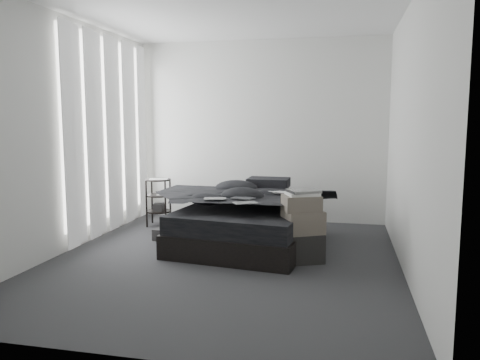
% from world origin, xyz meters
% --- Properties ---
extents(floor, '(3.60, 4.20, 0.01)m').
position_xyz_m(floor, '(0.00, 0.00, 0.00)').
color(floor, '#303032').
rests_on(floor, ground).
extents(ceiling, '(3.60, 4.20, 0.01)m').
position_xyz_m(ceiling, '(0.00, 0.00, 2.60)').
color(ceiling, white).
rests_on(ceiling, ground).
extents(wall_back, '(3.60, 0.01, 2.60)m').
position_xyz_m(wall_back, '(0.00, 2.10, 1.30)').
color(wall_back, silver).
rests_on(wall_back, ground).
extents(wall_front, '(3.60, 0.01, 2.60)m').
position_xyz_m(wall_front, '(0.00, -2.10, 1.30)').
color(wall_front, silver).
rests_on(wall_front, ground).
extents(wall_left, '(0.01, 4.20, 2.60)m').
position_xyz_m(wall_left, '(-1.80, 0.00, 1.30)').
color(wall_left, silver).
rests_on(wall_left, ground).
extents(wall_right, '(0.01, 4.20, 2.60)m').
position_xyz_m(wall_right, '(1.80, 0.00, 1.30)').
color(wall_right, silver).
rests_on(wall_right, ground).
extents(window_left, '(0.02, 2.00, 2.30)m').
position_xyz_m(window_left, '(-1.78, 0.90, 1.35)').
color(window_left, white).
rests_on(window_left, wall_left).
extents(curtain_left, '(0.06, 2.12, 2.48)m').
position_xyz_m(curtain_left, '(-1.73, 0.90, 1.28)').
color(curtain_left, white).
rests_on(curtain_left, wall_left).
extents(bed, '(1.66, 2.06, 0.26)m').
position_xyz_m(bed, '(0.14, 0.70, 0.13)').
color(bed, black).
rests_on(bed, floor).
extents(mattress, '(1.60, 1.99, 0.20)m').
position_xyz_m(mattress, '(0.14, 0.70, 0.36)').
color(mattress, black).
rests_on(mattress, bed).
extents(duvet, '(1.59, 1.78, 0.22)m').
position_xyz_m(duvet, '(0.14, 0.65, 0.57)').
color(duvet, black).
rests_on(duvet, mattress).
extents(pillow_lower, '(0.61, 0.45, 0.13)m').
position_xyz_m(pillow_lower, '(0.19, 1.43, 0.52)').
color(pillow_lower, black).
rests_on(pillow_lower, mattress).
extents(pillow_upper, '(0.54, 0.38, 0.12)m').
position_xyz_m(pillow_upper, '(0.25, 1.40, 0.65)').
color(pillow_upper, black).
rests_on(pillow_upper, pillow_lower).
extents(laptop, '(0.36, 0.31, 0.02)m').
position_xyz_m(laptop, '(0.49, 0.70, 0.69)').
color(laptop, silver).
rests_on(laptop, duvet).
extents(comic_a, '(0.27, 0.21, 0.01)m').
position_xyz_m(comic_a, '(-0.15, 0.23, 0.68)').
color(comic_a, black).
rests_on(comic_a, duvet).
extents(comic_b, '(0.28, 0.23, 0.01)m').
position_xyz_m(comic_b, '(0.14, 0.33, 0.69)').
color(comic_b, black).
rests_on(comic_b, duvet).
extents(comic_c, '(0.28, 0.25, 0.01)m').
position_xyz_m(comic_c, '(0.22, 0.04, 0.69)').
color(comic_c, black).
rests_on(comic_c, duvet).
extents(side_stand, '(0.39, 0.39, 0.64)m').
position_xyz_m(side_stand, '(-1.30, 1.40, 0.32)').
color(side_stand, black).
rests_on(side_stand, floor).
extents(papers, '(0.29, 0.25, 0.01)m').
position_xyz_m(papers, '(-1.29, 1.39, 0.65)').
color(papers, white).
rests_on(papers, side_stand).
extents(floor_books, '(0.16, 0.21, 0.13)m').
position_xyz_m(floor_books, '(-0.97, 0.65, 0.07)').
color(floor_books, black).
rests_on(floor_books, floor).
extents(box_lower, '(0.51, 0.46, 0.30)m').
position_xyz_m(box_lower, '(0.80, 0.14, 0.15)').
color(box_lower, black).
rests_on(box_lower, floor).
extents(box_mid, '(0.48, 0.45, 0.23)m').
position_xyz_m(box_mid, '(0.81, 0.14, 0.42)').
color(box_mid, '#60564B').
rests_on(box_mid, box_lower).
extents(box_upper, '(0.45, 0.41, 0.16)m').
position_xyz_m(box_upper, '(0.79, 0.14, 0.62)').
color(box_upper, '#60564B').
rests_on(box_upper, box_mid).
extents(art_book_white, '(0.39, 0.35, 0.03)m').
position_xyz_m(art_book_white, '(0.80, 0.14, 0.71)').
color(art_book_white, silver).
rests_on(art_book_white, box_upper).
extents(art_book_snake, '(0.38, 0.36, 0.03)m').
position_xyz_m(art_book_snake, '(0.81, 0.14, 0.74)').
color(art_book_snake, silver).
rests_on(art_book_snake, art_book_white).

